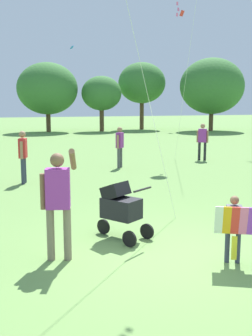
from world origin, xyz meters
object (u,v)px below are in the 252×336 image
at_px(person_adult_flyer, 58,196).
at_px(person_couple_left, 23,153).
at_px(child_with_butterfly_kite, 234,223).
at_px(person_sitting_far, 202,139).
at_px(person_red_shirt, 120,144).
at_px(stroller, 120,205).

bearing_deg(person_adult_flyer, person_couple_left, 91.33).
xyz_separation_m(child_with_butterfly_kite, person_sitting_far, (4.78, 10.23, 0.27)).
bearing_deg(person_red_shirt, person_couple_left, -150.63).
bearing_deg(person_adult_flyer, stroller, 30.28).
distance_m(child_with_butterfly_kite, person_red_shirt, 9.40).
bearing_deg(child_with_butterfly_kite, person_sitting_far, 64.93).
bearing_deg(person_red_shirt, stroller, -106.22).
bearing_deg(person_couple_left, person_sitting_far, 21.34).
bearing_deg(person_sitting_far, person_red_shirt, -167.04).
distance_m(child_with_butterfly_kite, stroller, 2.08).
relative_size(person_sitting_far, person_couple_left, 0.97).
height_order(stroller, person_sitting_far, person_sitting_far).
bearing_deg(stroller, person_adult_flyer, -149.72).
height_order(child_with_butterfly_kite, person_sitting_far, person_sitting_far).
xyz_separation_m(stroller, person_couple_left, (-1.34, 5.71, 0.32)).
bearing_deg(person_adult_flyer, person_red_shirt, 67.80).
relative_size(child_with_butterfly_kite, stroller, 0.99).
relative_size(person_adult_flyer, person_red_shirt, 1.16).
xyz_separation_m(child_with_butterfly_kite, person_couple_left, (-2.64, 7.33, 0.30)).
height_order(stroller, person_red_shirt, person_red_shirt).
relative_size(child_with_butterfly_kite, person_adult_flyer, 0.60).
xyz_separation_m(child_with_butterfly_kite, person_adult_flyer, (-2.49, 0.92, 0.38)).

